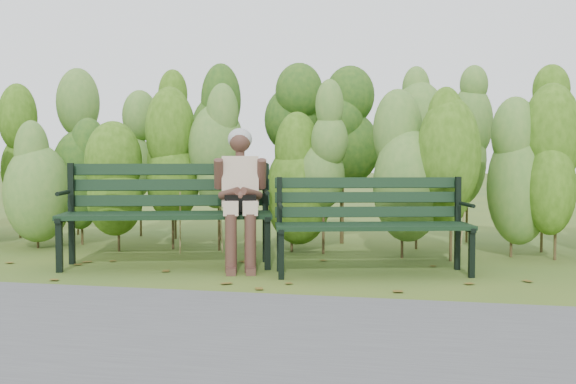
# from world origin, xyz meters

# --- Properties ---
(ground) EXTENTS (80.00, 80.00, 0.00)m
(ground) POSITION_xyz_m (0.00, 0.00, 0.00)
(ground) COLOR #365520
(footpath) EXTENTS (60.00, 2.50, 0.01)m
(footpath) POSITION_xyz_m (0.00, -2.20, 0.01)
(footpath) COLOR #474749
(footpath) RESTS_ON ground
(hedge_band) EXTENTS (11.04, 1.67, 2.42)m
(hedge_band) POSITION_xyz_m (0.00, 1.86, 1.26)
(hedge_band) COLOR #47381E
(hedge_band) RESTS_ON ground
(leaf_litter) EXTENTS (5.89, 2.19, 0.01)m
(leaf_litter) POSITION_xyz_m (-0.37, -0.05, 0.00)
(leaf_litter) COLOR brown
(leaf_litter) RESTS_ON ground
(bench_left) EXTENTS (2.16, 1.22, 1.03)m
(bench_left) POSITION_xyz_m (-1.22, 0.31, 0.61)
(bench_left) COLOR black
(bench_left) RESTS_ON ground
(bench_right) EXTENTS (1.89, 1.02, 0.90)m
(bench_right) POSITION_xyz_m (0.81, 0.29, 0.53)
(bench_right) COLOR black
(bench_right) RESTS_ON ground
(seated_woman) EXTENTS (0.56, 0.81, 1.38)m
(seated_woman) POSITION_xyz_m (-0.47, 0.32, 0.79)
(seated_woman) COLOR beige
(seated_woman) RESTS_ON ground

